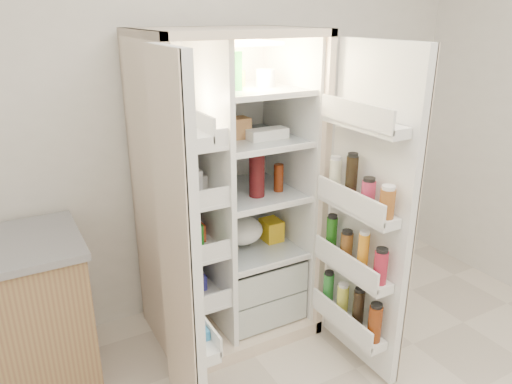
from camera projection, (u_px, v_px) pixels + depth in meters
wall_back at (196, 104)px, 2.95m from camera, size 4.00×0.02×2.70m
refrigerator at (227, 214)px, 2.89m from camera, size 0.92×0.70×1.80m
freezer_door at (180, 252)px, 2.11m from camera, size 0.15×0.40×1.72m
fridge_door at (366, 221)px, 2.49m from camera, size 0.17×0.58×1.72m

